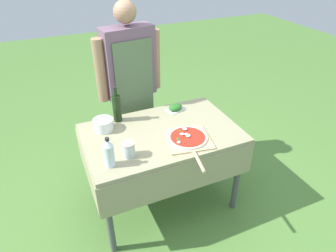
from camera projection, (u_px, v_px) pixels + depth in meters
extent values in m
plane|color=#517F38|center=(162.00, 200.00, 2.82)|extent=(12.00, 12.00, 0.00)
cube|color=gray|center=(161.00, 134.00, 2.41)|extent=(1.23, 0.79, 0.04)
cube|color=gray|center=(183.00, 179.00, 2.19)|extent=(1.23, 0.01, 0.28)
cube|color=gray|center=(145.00, 126.00, 2.80)|extent=(1.23, 0.01, 0.28)
cube|color=gray|center=(87.00, 169.00, 2.29)|extent=(0.01, 0.79, 0.28)
cube|color=gray|center=(225.00, 133.00, 2.71)|extent=(0.01, 0.79, 0.28)
cylinder|color=#4C4C51|center=(109.00, 218.00, 2.18)|extent=(0.05, 0.05, 0.74)
cylinder|color=#4C4C51|center=(237.00, 176.00, 2.55)|extent=(0.05, 0.05, 0.74)
cylinder|color=#4C4C51|center=(91.00, 164.00, 2.69)|extent=(0.05, 0.05, 0.74)
cylinder|color=#4C4C51|center=(200.00, 136.00, 3.07)|extent=(0.05, 0.05, 0.74)
cylinder|color=#70604C|center=(141.00, 128.00, 3.10)|extent=(0.12, 0.12, 0.84)
cylinder|color=#70604C|center=(126.00, 133.00, 3.03)|extent=(0.12, 0.12, 0.84)
cube|color=#6B5166|center=(129.00, 62.00, 2.67)|extent=(0.47, 0.25, 0.63)
cube|color=#56704C|center=(135.00, 90.00, 2.72)|extent=(0.36, 0.05, 0.91)
cylinder|color=#A37A5B|center=(155.00, 60.00, 2.80)|extent=(0.10, 0.10, 0.56)
cylinder|color=#A37A5B|center=(101.00, 71.00, 2.57)|extent=(0.10, 0.10, 0.56)
sphere|color=#A37A5B|center=(125.00, 12.00, 2.44)|extent=(0.19, 0.19, 0.19)
cube|color=#D1B27F|center=(188.00, 139.00, 2.31)|extent=(0.39, 0.39, 0.01)
cylinder|color=#D1B27F|center=(199.00, 162.00, 2.08)|extent=(0.07, 0.23, 0.02)
cylinder|color=beige|center=(188.00, 138.00, 2.30)|extent=(0.30, 0.30, 0.01)
cylinder|color=#B22819|center=(188.00, 137.00, 2.30)|extent=(0.27, 0.27, 0.00)
ellipsoid|color=white|center=(187.00, 134.00, 2.31)|extent=(0.04, 0.04, 0.01)
ellipsoid|color=white|center=(182.00, 134.00, 2.31)|extent=(0.05, 0.05, 0.01)
ellipsoid|color=white|center=(179.00, 142.00, 2.22)|extent=(0.04, 0.04, 0.01)
ellipsoid|color=white|center=(185.00, 129.00, 2.37)|extent=(0.05, 0.05, 0.02)
ellipsoid|color=white|center=(188.00, 136.00, 2.29)|extent=(0.05, 0.05, 0.01)
ellipsoid|color=#286B23|center=(178.00, 140.00, 2.25)|extent=(0.02, 0.04, 0.00)
ellipsoid|color=#286B23|center=(179.00, 131.00, 2.36)|extent=(0.03, 0.02, 0.00)
ellipsoid|color=#286B23|center=(178.00, 139.00, 2.27)|extent=(0.02, 0.04, 0.00)
cylinder|color=black|center=(117.00, 108.00, 2.49)|extent=(0.07, 0.07, 0.23)
cylinder|color=black|center=(115.00, 92.00, 2.40)|extent=(0.03, 0.03, 0.07)
cylinder|color=#232326|center=(115.00, 88.00, 2.38)|extent=(0.03, 0.03, 0.02)
cylinder|color=silver|center=(109.00, 156.00, 2.01)|extent=(0.07, 0.07, 0.17)
cone|color=silver|center=(108.00, 143.00, 1.95)|extent=(0.07, 0.07, 0.04)
cylinder|color=#232326|center=(107.00, 139.00, 1.94)|extent=(0.03, 0.03, 0.02)
cube|color=silver|center=(175.00, 110.00, 2.70)|extent=(0.18, 0.15, 0.01)
ellipsoid|color=#286B23|center=(175.00, 107.00, 2.68)|extent=(0.16, 0.13, 0.05)
cylinder|color=silver|center=(103.00, 125.00, 2.41)|extent=(0.16, 0.16, 0.09)
cylinder|color=silver|center=(129.00, 150.00, 2.11)|extent=(0.09, 0.09, 0.10)
cylinder|color=#B22819|center=(129.00, 152.00, 2.12)|extent=(0.08, 0.08, 0.07)
cylinder|color=#B7B2A3|center=(128.00, 144.00, 2.08)|extent=(0.09, 0.09, 0.01)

